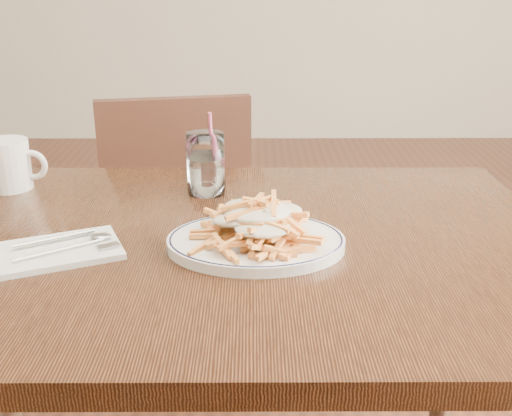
{
  "coord_description": "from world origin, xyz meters",
  "views": [
    {
      "loc": [
        0.07,
        -1.0,
        1.19
      ],
      "look_at": [
        0.08,
        -0.04,
        0.82
      ],
      "focal_mm": 45.0,
      "sensor_mm": 36.0,
      "label": 1
    }
  ],
  "objects_px": {
    "fries_plate": "(256,242)",
    "loaded_fries": "(256,218)",
    "table": "(212,280)",
    "coffee_mug": "(9,165)",
    "chair_far": "(177,219)",
    "water_glass": "(206,167)"
  },
  "relations": [
    {
      "from": "coffee_mug",
      "to": "chair_far",
      "type": "bearing_deg",
      "value": 59.26
    },
    {
      "from": "chair_far",
      "to": "fries_plate",
      "type": "distance_m",
      "value": 0.84
    },
    {
      "from": "chair_far",
      "to": "coffee_mug",
      "type": "distance_m",
      "value": 0.63
    },
    {
      "from": "table",
      "to": "chair_far",
      "type": "xyz_separation_m",
      "value": [
        -0.15,
        0.73,
        -0.18
      ]
    },
    {
      "from": "chair_far",
      "to": "loaded_fries",
      "type": "height_order",
      "value": "chair_far"
    },
    {
      "from": "fries_plate",
      "to": "water_glass",
      "type": "distance_m",
      "value": 0.29
    },
    {
      "from": "fries_plate",
      "to": "water_glass",
      "type": "relative_size",
      "value": 1.77
    },
    {
      "from": "water_glass",
      "to": "fries_plate",
      "type": "bearing_deg",
      "value": -69.74
    },
    {
      "from": "chair_far",
      "to": "water_glass",
      "type": "relative_size",
      "value": 5.16
    },
    {
      "from": "fries_plate",
      "to": "loaded_fries",
      "type": "height_order",
      "value": "loaded_fries"
    },
    {
      "from": "water_glass",
      "to": "coffee_mug",
      "type": "distance_m",
      "value": 0.41
    },
    {
      "from": "table",
      "to": "chair_far",
      "type": "height_order",
      "value": "chair_far"
    },
    {
      "from": "table",
      "to": "water_glass",
      "type": "height_order",
      "value": "water_glass"
    },
    {
      "from": "fries_plate",
      "to": "water_glass",
      "type": "xyz_separation_m",
      "value": [
        -0.1,
        0.27,
        0.04
      ]
    },
    {
      "from": "table",
      "to": "coffee_mug",
      "type": "height_order",
      "value": "coffee_mug"
    },
    {
      "from": "table",
      "to": "coffee_mug",
      "type": "distance_m",
      "value": 0.52
    },
    {
      "from": "loaded_fries",
      "to": "table",
      "type": "bearing_deg",
      "value": 153.36
    },
    {
      "from": "water_glass",
      "to": "coffee_mug",
      "type": "xyz_separation_m",
      "value": [
        -0.41,
        0.03,
        -0.0
      ]
    },
    {
      "from": "chair_far",
      "to": "water_glass",
      "type": "bearing_deg",
      "value": -75.51
    },
    {
      "from": "chair_far",
      "to": "water_glass",
      "type": "distance_m",
      "value": 0.6
    },
    {
      "from": "water_glass",
      "to": "table",
      "type": "bearing_deg",
      "value": -84.3
    },
    {
      "from": "loaded_fries",
      "to": "chair_far",
      "type": "bearing_deg",
      "value": 106.57
    }
  ]
}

